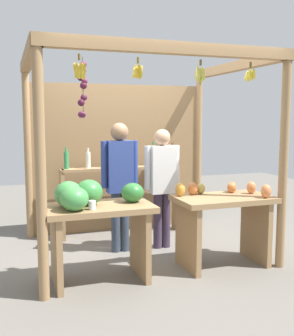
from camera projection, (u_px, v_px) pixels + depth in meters
ground_plane at (142, 250)px, 5.30m from camera, size 12.00×12.00×0.00m
market_stall at (130, 137)px, 5.56m from camera, size 2.76×2.25×2.44m
fruit_counter_left at (94, 214)px, 4.20m from camera, size 1.11×0.69×1.07m
fruit_counter_right at (223, 215)px, 4.73m from camera, size 1.11×0.65×0.97m
bottle_shelf_unit at (122, 182)px, 5.95m from camera, size 1.77×0.22×1.36m
vendor_man at (120, 175)px, 5.16m from camera, size 0.48×0.22×1.64m
vendor_woman at (162, 178)px, 5.32m from camera, size 0.48×0.21×1.56m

